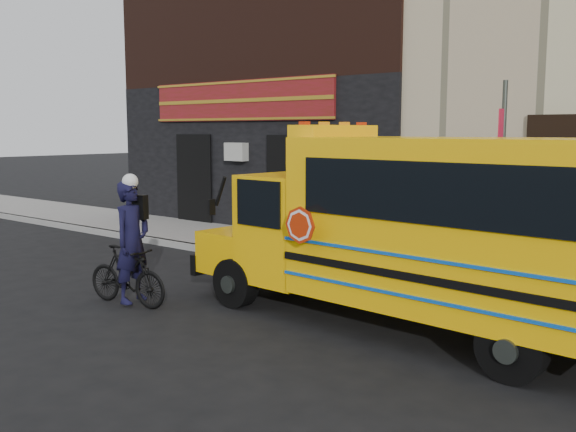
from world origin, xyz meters
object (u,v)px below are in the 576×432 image
at_px(bicycle, 127,276).
at_px(cyclist, 132,245).
at_px(sign_pole, 501,183).
at_px(school_bus, 422,226).

relative_size(bicycle, cyclist, 0.82).
distance_m(sign_pole, bicycle, 6.28).
height_order(sign_pole, bicycle, sign_pole).
xyz_separation_m(sign_pole, bicycle, (-4.64, -3.96, -1.49)).
xyz_separation_m(school_bus, bicycle, (-4.35, -1.78, -1.02)).
height_order(school_bus, cyclist, school_bus).
relative_size(school_bus, sign_pole, 1.93).
distance_m(bicycle, cyclist, 0.52).
xyz_separation_m(sign_pole, cyclist, (-4.59, -3.87, -0.99)).
xyz_separation_m(school_bus, sign_pole, (0.29, 2.17, 0.48)).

